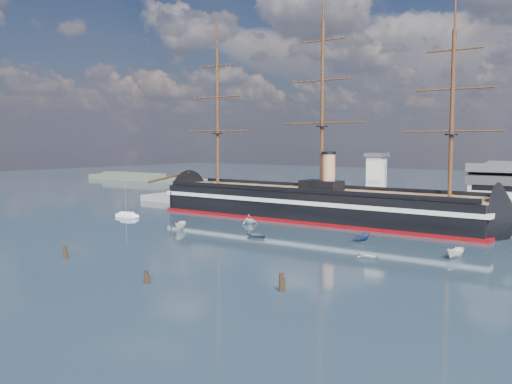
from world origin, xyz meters
The scene contains 15 objects.
ground centered at (0.00, 40.00, 0.00)m, with size 600.00×600.00×0.00m, color #1F2F3A.
quay centered at (10.00, 76.00, 0.00)m, with size 180.00×18.00×2.00m, color slate.
quay_tower centered at (3.00, 73.00, 9.75)m, with size 5.00×5.00×15.00m.
shoreline centered at (-139.23, 135.00, 1.45)m, with size 120.00×10.00×4.00m.
warship centered at (-9.62, 60.00, 4.04)m, with size 113.03×17.91×53.94m.
sailboat centered at (-50.71, 35.60, 0.66)m, with size 6.65×2.80×10.31m.
motorboat_a centered at (-24.32, 28.33, 0.00)m, with size 5.79×2.12×2.32m, color white.
motorboat_b centered at (-4.29, 30.28, 0.00)m, with size 2.93×1.17×1.37m, color slate.
motorboat_c centered at (15.52, 39.02, 0.00)m, with size 5.05×1.85×2.02m, color navy.
motorboat_d centered at (-17.21, 44.82, 0.00)m, with size 6.90×2.99×2.53m, color silver.
motorboat_e centered at (23.91, 24.25, 0.00)m, with size 2.60×1.04×1.21m, color silver.
motorboat_f centered at (35.75, 33.23, 0.00)m, with size 5.47×2.00×2.19m, color silver.
piling_near_left centered at (-18.11, -6.65, 0.00)m, with size 0.64×0.64×2.87m, color black.
piling_near_mid centered at (5.99, -10.38, 0.00)m, with size 0.64×0.64×2.55m, color black.
piling_near_right centered at (23.76, -2.69, 0.00)m, with size 0.64×0.64×3.22m, color black.
Camera 1 is at (65.05, -64.85, 19.95)m, focal length 40.00 mm.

